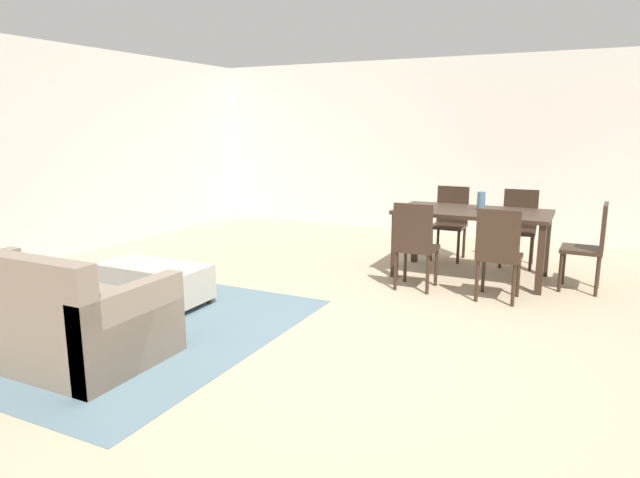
# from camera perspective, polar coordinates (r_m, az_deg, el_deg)

# --- Properties ---
(ground_plane) EXTENTS (10.80, 10.80, 0.00)m
(ground_plane) POSITION_cam_1_polar(r_m,az_deg,el_deg) (4.43, 2.04, -10.79)
(ground_plane) COLOR tan
(wall_back) EXTENTS (9.00, 0.12, 2.70)m
(wall_back) POSITION_cam_1_polar(r_m,az_deg,el_deg) (8.91, 15.51, 9.07)
(wall_back) COLOR silver
(wall_back) RESTS_ON ground_plane
(wall_left) EXTENTS (0.12, 11.00, 2.70)m
(wall_left) POSITION_cam_1_polar(r_m,az_deg,el_deg) (7.49, -29.62, 7.56)
(wall_left) COLOR silver
(wall_left) RESTS_ON ground_plane
(area_rug) EXTENTS (3.00, 2.80, 0.01)m
(area_rug) POSITION_cam_1_polar(r_m,az_deg,el_deg) (5.21, -21.09, -8.04)
(area_rug) COLOR slate
(area_rug) RESTS_ON ground_plane
(couch) EXTENTS (1.96, 0.94, 0.86)m
(couch) POSITION_cam_1_polar(r_m,az_deg,el_deg) (4.71, -27.19, -6.99)
(couch) COLOR gray
(couch) RESTS_ON ground_plane
(ottoman_table) EXTENTS (1.09, 0.51, 0.39)m
(ottoman_table) POSITION_cam_1_polar(r_m,az_deg,el_deg) (5.57, -16.74, -4.13)
(ottoman_table) COLOR #B7AD9E
(ottoman_table) RESTS_ON ground_plane
(dining_table) EXTENTS (1.65, 0.91, 0.76)m
(dining_table) POSITION_cam_1_polar(r_m,az_deg,el_deg) (6.41, 15.43, 2.06)
(dining_table) COLOR #332319
(dining_table) RESTS_ON ground_plane
(dining_chair_near_left) EXTENTS (0.40, 0.40, 0.92)m
(dining_chair_near_left) POSITION_cam_1_polar(r_m,az_deg,el_deg) (5.76, 9.73, -0.23)
(dining_chair_near_left) COLOR #332319
(dining_chair_near_left) RESTS_ON ground_plane
(dining_chair_near_right) EXTENTS (0.40, 0.40, 0.92)m
(dining_chair_near_right) POSITION_cam_1_polar(r_m,az_deg,el_deg) (5.57, 17.90, -1.04)
(dining_chair_near_right) COLOR #332319
(dining_chair_near_right) RESTS_ON ground_plane
(dining_chair_far_left) EXTENTS (0.40, 0.40, 0.92)m
(dining_chair_far_left) POSITION_cam_1_polar(r_m,az_deg,el_deg) (7.27, 13.28, 2.09)
(dining_chair_far_left) COLOR #332319
(dining_chair_far_left) RESTS_ON ground_plane
(dining_chair_far_right) EXTENTS (0.42, 0.42, 0.92)m
(dining_chair_far_right) POSITION_cam_1_polar(r_m,az_deg,el_deg) (7.16, 19.81, 1.56)
(dining_chair_far_right) COLOR #332319
(dining_chair_far_right) RESTS_ON ground_plane
(dining_chair_head_east) EXTENTS (0.42, 0.42, 0.92)m
(dining_chair_head_east) POSITION_cam_1_polar(r_m,az_deg,el_deg) (6.29, 26.18, -0.28)
(dining_chair_head_east) COLOR #332319
(dining_chair_head_east) RESTS_ON ground_plane
(vase_centerpiece) EXTENTS (0.09, 0.09, 0.20)m
(vase_centerpiece) POSITION_cam_1_polar(r_m,az_deg,el_deg) (6.41, 16.25, 3.78)
(vase_centerpiece) COLOR slate
(vase_centerpiece) RESTS_ON dining_table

